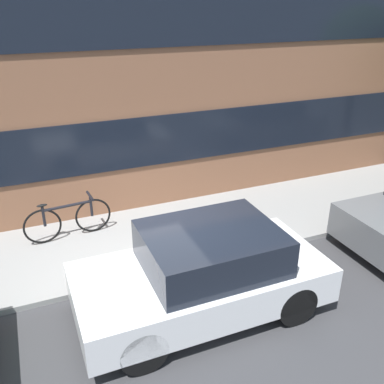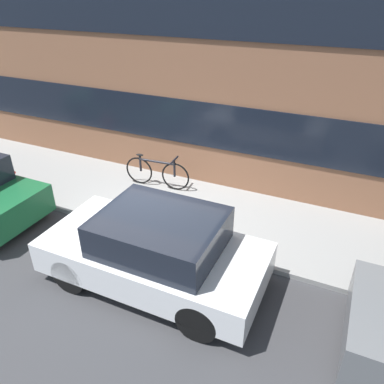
% 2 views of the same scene
% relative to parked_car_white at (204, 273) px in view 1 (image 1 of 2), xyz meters
% --- Properties ---
extents(ground_plane, '(56.00, 56.00, 0.00)m').
position_rel_parked_car_white_xyz_m(ground_plane, '(-0.78, 1.05, -0.69)').
color(ground_plane, '#38383A').
extents(sidewalk_strip, '(28.00, 2.60, 0.10)m').
position_rel_parked_car_white_xyz_m(sidewalk_strip, '(-0.78, 2.35, -0.64)').
color(sidewalk_strip, gray).
rests_on(sidewalk_strip, ground_plane).
extents(rowhouse_facade, '(28.00, 1.02, 7.50)m').
position_rel_parked_car_white_xyz_m(rowhouse_facade, '(-0.78, 4.09, 3.07)').
color(rowhouse_facade, brown).
rests_on(rowhouse_facade, ground_plane).
extents(parked_car_white, '(3.81, 1.80, 1.39)m').
position_rel_parked_car_white_xyz_m(parked_car_white, '(0.00, 0.00, 0.00)').
color(parked_car_white, silver).
rests_on(parked_car_white, ground_plane).
extents(bicycle, '(1.72, 0.44, 0.83)m').
position_rel_parked_car_white_xyz_m(bicycle, '(-1.63, 2.92, -0.18)').
color(bicycle, black).
rests_on(bicycle, sidewalk_strip).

